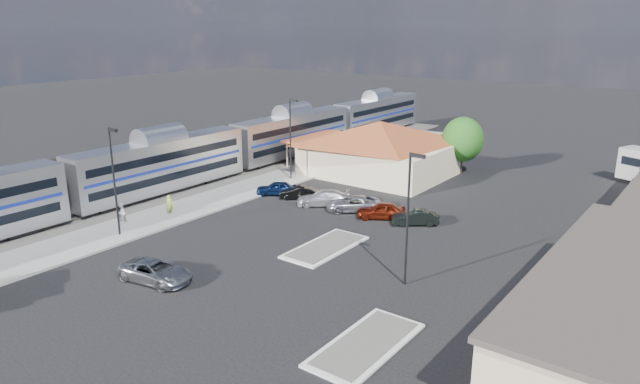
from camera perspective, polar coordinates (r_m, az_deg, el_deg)
The scene contains 21 objects.
ground at distance 45.29m, azimuth -5.06°, elevation -5.24°, with size 280.00×280.00×0.00m, color black.
railbed at distance 65.11m, azimuth -14.27°, elevation 1.13°, with size 16.00×100.00×0.12m, color #4C4944.
platform at distance 57.27m, azimuth -10.07°, elevation -0.66°, with size 5.50×92.00×0.18m, color gray.
passenger_train at distance 59.77m, azimuth -15.54°, elevation 2.47°, with size 3.00×104.00×5.55m.
freight_cars at distance 64.39m, azimuth -19.23°, elevation 2.26°, with size 2.80×46.00×4.00m.
station_depot at distance 65.66m, azimuth 5.87°, elevation 4.44°, with size 18.35×12.24×6.20m.
traffic_island_south at distance 44.35m, azimuth 0.56°, elevation -5.51°, with size 3.30×7.50×0.21m.
traffic_island_north at distance 31.90m, azimuth 4.61°, elevation -14.93°, with size 3.30×7.50×0.21m.
lamp_plat_s at distance 47.93m, azimuth -19.90°, elevation 1.75°, with size 1.08×0.25×9.00m.
lamp_plat_n at distance 62.38m, azimuth -2.92°, elevation 5.94°, with size 1.08×0.25×9.00m.
lamp_lot at distance 36.95m, azimuth 8.92°, elevation -1.64°, with size 1.08×0.25×9.00m.
tree_depot at distance 67.44m, azimuth 14.09°, elevation 5.12°, with size 4.71×4.71×6.63m.
suv at distance 40.17m, azimuth -16.11°, elevation -7.65°, with size 2.41×5.23×1.45m, color #979A9E.
person_a at distance 53.02m, azimuth -14.80°, elevation -1.23°, with size 0.66×0.43×1.82m, color #B2CC3F.
person_b at distance 52.01m, azimuth -19.24°, elevation -1.97°, with size 0.88×0.68×1.80m, color white.
parked_car_a at distance 57.95m, azimuth -4.39°, elevation 0.38°, with size 1.64×4.09×1.39m, color #0E2046.
parked_car_b at distance 56.51m, azimuth -2.10°, elevation -0.07°, with size 1.35×3.87×1.28m, color black.
parked_car_c at distance 54.38m, azimuth 0.34°, elevation -0.61°, with size 2.07×5.10×1.48m, color silver.
parked_car_d at distance 52.88m, azimuth 3.32°, elevation -1.17°, with size 2.34×5.08×1.41m, color gray.
parked_car_e at distance 51.03m, azimuth 6.14°, elevation -1.86°, with size 1.75×4.34×1.48m, color maroon.
parked_car_f at distance 49.86m, azimuth 9.47°, elevation -2.54°, with size 1.40×4.01×1.32m, color black.
Camera 1 is at (28.22, -31.25, 16.67)m, focal length 32.00 mm.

